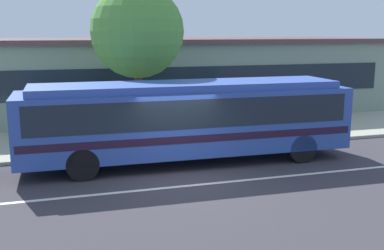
{
  "coord_description": "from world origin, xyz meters",
  "views": [
    {
      "loc": [
        -3.69,
        -13.38,
        4.44
      ],
      "look_at": [
        0.86,
        1.65,
        1.3
      ],
      "focal_mm": 43.85,
      "sensor_mm": 36.0,
      "label": 1
    }
  ],
  "objects_px": {
    "pedestrian_walking_along_curb": "(156,114)",
    "transit_bus": "(188,116)",
    "pedestrian_waiting_near_sign": "(163,120)",
    "bus_stop_sign": "(250,104)",
    "street_tree_near_stop": "(137,32)",
    "pedestrian_standing_by_tree": "(73,119)"
  },
  "relations": [
    {
      "from": "pedestrian_walking_along_curb",
      "to": "pedestrian_standing_by_tree",
      "type": "xyz_separation_m",
      "value": [
        -3.3,
        0.06,
        -0.01
      ]
    },
    {
      "from": "transit_bus",
      "to": "pedestrian_waiting_near_sign",
      "type": "height_order",
      "value": "transit_bus"
    },
    {
      "from": "pedestrian_walking_along_curb",
      "to": "pedestrian_standing_by_tree",
      "type": "bearing_deg",
      "value": 179.0
    },
    {
      "from": "pedestrian_waiting_near_sign",
      "to": "bus_stop_sign",
      "type": "height_order",
      "value": "bus_stop_sign"
    },
    {
      "from": "transit_bus",
      "to": "pedestrian_standing_by_tree",
      "type": "height_order",
      "value": "transit_bus"
    },
    {
      "from": "street_tree_near_stop",
      "to": "transit_bus",
      "type": "bearing_deg",
      "value": -75.33
    },
    {
      "from": "street_tree_near_stop",
      "to": "pedestrian_walking_along_curb",
      "type": "bearing_deg",
      "value": -26.73
    },
    {
      "from": "pedestrian_walking_along_curb",
      "to": "pedestrian_standing_by_tree",
      "type": "distance_m",
      "value": 3.3
    },
    {
      "from": "pedestrian_walking_along_curb",
      "to": "pedestrian_standing_by_tree",
      "type": "relative_size",
      "value": 1.01
    },
    {
      "from": "transit_bus",
      "to": "pedestrian_waiting_near_sign",
      "type": "xyz_separation_m",
      "value": [
        -0.3,
        2.39,
        -0.53
      ]
    },
    {
      "from": "transit_bus",
      "to": "pedestrian_standing_by_tree",
      "type": "distance_m",
      "value": 5.06
    },
    {
      "from": "pedestrian_walking_along_curb",
      "to": "transit_bus",
      "type": "bearing_deg",
      "value": -84.39
    },
    {
      "from": "pedestrian_standing_by_tree",
      "to": "street_tree_near_stop",
      "type": "distance_m",
      "value": 4.26
    },
    {
      "from": "pedestrian_waiting_near_sign",
      "to": "pedestrian_walking_along_curb",
      "type": "relative_size",
      "value": 0.97
    },
    {
      "from": "bus_stop_sign",
      "to": "street_tree_near_stop",
      "type": "distance_m",
      "value": 5.29
    },
    {
      "from": "street_tree_near_stop",
      "to": "pedestrian_waiting_near_sign",
      "type": "bearing_deg",
      "value": -63.11
    },
    {
      "from": "transit_bus",
      "to": "bus_stop_sign",
      "type": "bearing_deg",
      "value": 29.2
    },
    {
      "from": "transit_bus",
      "to": "street_tree_near_stop",
      "type": "bearing_deg",
      "value": 104.67
    },
    {
      "from": "bus_stop_sign",
      "to": "pedestrian_waiting_near_sign",
      "type": "bearing_deg",
      "value": 168.09
    },
    {
      "from": "pedestrian_standing_by_tree",
      "to": "transit_bus",
      "type": "bearing_deg",
      "value": -43.7
    },
    {
      "from": "street_tree_near_stop",
      "to": "pedestrian_standing_by_tree",
      "type": "bearing_deg",
      "value": -174.27
    },
    {
      "from": "pedestrian_waiting_near_sign",
      "to": "street_tree_near_stop",
      "type": "relative_size",
      "value": 0.26
    }
  ]
}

